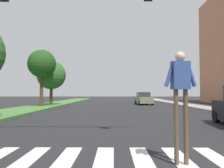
% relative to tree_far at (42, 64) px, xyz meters
% --- Properties ---
extents(ground_plane, '(140.00, 140.00, 0.00)m').
position_rel_tree_far_xyz_m(ground_plane, '(8.49, 3.85, -4.70)').
color(ground_plane, '#262628').
extents(crosswalk, '(7.65, 2.20, 0.01)m').
position_rel_tree_far_xyz_m(crosswalk, '(8.49, -18.39, -4.70)').
color(crosswalk, silver).
rests_on(crosswalk, ground_plane).
extents(median_strip, '(3.82, 64.00, 0.15)m').
position_rel_tree_far_xyz_m(median_strip, '(-0.22, 1.85, -4.63)').
color(median_strip, '#477A38').
rests_on(median_strip, ground_plane).
extents(tree_far, '(3.03, 3.03, 6.11)m').
position_rel_tree_far_xyz_m(tree_far, '(0.00, 0.00, 0.00)').
color(tree_far, '#4C3823').
rests_on(tree_far, median_strip).
extents(tree_distant, '(3.50, 3.50, 5.37)m').
position_rel_tree_far_xyz_m(tree_distant, '(0.18, 3.06, -0.96)').
color(tree_distant, '#4C3823').
rests_on(tree_distant, median_strip).
extents(sidewalk_right, '(3.00, 64.00, 0.15)m').
position_rel_tree_far_xyz_m(sidewalk_right, '(17.32, 1.85, -4.63)').
color(sidewalk_right, '#9E9991').
rests_on(sidewalk_right, ground_plane).
extents(traffic_light_gantry, '(9.02, 0.30, 6.00)m').
position_rel_tree_far_xyz_m(traffic_light_gantry, '(4.05, -16.36, -0.34)').
color(traffic_light_gantry, gold).
rests_on(traffic_light_gantry, median_strip).
extents(pedestrian_performer, '(0.75, 0.28, 2.49)m').
position_rel_tree_far_xyz_m(pedestrian_performer, '(9.30, -18.78, -3.04)').
color(pedestrian_performer, brown).
rests_on(pedestrian_performer, ground_plane).
extents(sedan_midblock, '(2.07, 4.19, 1.68)m').
position_rel_tree_far_xyz_m(sedan_midblock, '(11.85, 6.16, -3.92)').
color(sedan_midblock, gray).
rests_on(sedan_midblock, ground_plane).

